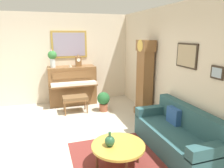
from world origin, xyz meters
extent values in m
cube|color=beige|center=(0.00, 0.00, -0.05)|extent=(6.40, 6.00, 0.10)
cube|color=beige|center=(-2.60, 0.00, 1.40)|extent=(0.10, 4.90, 2.80)
cube|color=#B28E3D|center=(-2.54, 0.45, 1.85)|extent=(0.03, 1.10, 0.84)
cube|color=#998EA8|center=(-2.52, 0.45, 1.85)|extent=(0.01, 0.98, 0.72)
cube|color=beige|center=(0.00, 2.40, 1.40)|extent=(5.30, 0.10, 2.80)
cube|color=#33281E|center=(0.75, 2.33, 1.75)|extent=(0.60, 0.03, 0.48)
cube|color=tan|center=(0.75, 2.32, 1.75)|extent=(0.54, 0.01, 0.42)
cube|color=#33281E|center=(1.55, 2.33, 1.55)|extent=(0.26, 0.03, 0.22)
cube|color=#9EB2C1|center=(1.55, 2.32, 1.55)|extent=(0.20, 0.01, 0.16)
cube|color=maroon|center=(1.32, 0.75, 0.00)|extent=(2.10, 1.50, 0.01)
cube|color=brown|center=(-2.25, 0.45, 0.60)|extent=(0.60, 1.44, 1.19)
cube|color=brown|center=(-1.82, 0.45, 0.68)|extent=(0.28, 1.38, 0.04)
cube|color=white|center=(-1.82, 0.45, 0.74)|extent=(0.26, 1.32, 0.08)
cube|color=brown|center=(-1.93, 0.45, 0.98)|extent=(0.03, 1.20, 0.20)
cube|color=brown|center=(-1.40, 0.41, 0.38)|extent=(0.42, 0.70, 0.04)
cube|color=brown|center=(-1.40, 0.41, 0.44)|extent=(0.40, 0.68, 0.08)
cylinder|color=brown|center=(-1.24, 0.11, 0.18)|extent=(0.04, 0.04, 0.36)
cylinder|color=brown|center=(-1.24, 0.71, 0.18)|extent=(0.04, 0.04, 0.36)
cylinder|color=brown|center=(-1.56, 0.11, 0.18)|extent=(0.04, 0.04, 0.36)
cylinder|color=brown|center=(-1.56, 0.71, 0.18)|extent=(0.04, 0.04, 0.36)
cube|color=brown|center=(-0.63, 2.14, 0.09)|extent=(0.52, 0.34, 0.18)
cube|color=brown|center=(-0.63, 2.14, 0.89)|extent=(0.44, 0.28, 1.78)
cube|color=brown|center=(-0.63, 2.14, 1.88)|extent=(0.52, 0.32, 0.28)
cylinder|color=gold|center=(-0.63, 1.99, 1.88)|extent=(0.30, 0.02, 0.30)
cylinder|color=gold|center=(-0.63, 2.09, 0.95)|extent=(0.03, 0.03, 0.70)
cube|color=#2D565B|center=(1.19, 1.90, 0.21)|extent=(1.90, 0.80, 0.42)
cube|color=#2D565B|center=(1.19, 2.20, 0.62)|extent=(1.90, 0.20, 0.44)
cube|color=#2D565B|center=(0.33, 1.90, 0.50)|extent=(0.18, 0.80, 0.20)
cube|color=#2D565B|center=(2.05, 1.90, 0.50)|extent=(0.18, 0.80, 0.20)
cube|color=#2D5699|center=(0.89, 2.04, 0.58)|extent=(0.34, 0.12, 0.32)
cylinder|color=gold|center=(1.30, 0.72, 0.38)|extent=(0.88, 0.88, 0.04)
torus|color=#4C2B19|center=(1.30, 0.72, 0.38)|extent=(0.88, 0.88, 0.04)
cylinder|color=#4C2B19|center=(1.30, 1.08, 0.18)|extent=(0.04, 0.04, 0.36)
cylinder|color=#4C2B19|center=(1.30, 0.36, 0.18)|extent=(0.04, 0.04, 0.36)
cylinder|color=#4C2B19|center=(0.94, 0.72, 0.18)|extent=(0.04, 0.04, 0.36)
cube|color=brown|center=(-2.23, 0.66, 1.34)|extent=(0.12, 0.18, 0.30)
cylinder|color=white|center=(-2.17, 0.66, 1.39)|extent=(0.01, 0.11, 0.11)
cone|color=brown|center=(-2.23, 0.66, 1.53)|extent=(0.10, 0.10, 0.08)
cylinder|color=silver|center=(-2.23, -0.10, 1.32)|extent=(0.15, 0.15, 0.26)
sphere|color=#387F3D|center=(-2.23, -0.10, 1.56)|extent=(0.26, 0.26, 0.26)
cone|color=#D199B7|center=(-2.20, -0.12, 1.69)|extent=(0.06, 0.06, 0.16)
cylinder|color=beige|center=(-2.12, 0.40, 1.20)|extent=(0.12, 0.12, 0.01)
cylinder|color=beige|center=(-2.12, 0.40, 1.22)|extent=(0.08, 0.08, 0.06)
cylinder|color=#234C33|center=(1.30, 0.57, 0.41)|extent=(0.09, 0.09, 0.01)
sphere|color=#285638|center=(1.30, 0.57, 0.49)|extent=(0.17, 0.17, 0.17)
cylinder|color=#285638|center=(1.30, 0.57, 0.60)|extent=(0.04, 0.04, 0.08)
cylinder|color=#935138|center=(-1.27, 1.19, 0.11)|extent=(0.24, 0.24, 0.22)
sphere|color=#235B2D|center=(-1.27, 1.19, 0.38)|extent=(0.36, 0.36, 0.36)
camera|label=1|loc=(4.17, -0.33, 2.15)|focal=33.24mm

